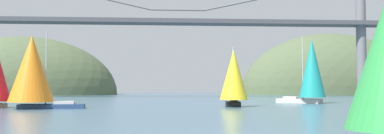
{
  "coord_description": "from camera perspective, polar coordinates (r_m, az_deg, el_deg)",
  "views": [
    {
      "loc": [
        -4.4,
        -23.84,
        2.9
      ],
      "look_at": [
        0.0,
        38.3,
        5.79
      ],
      "focal_mm": 39.66,
      "sensor_mm": 36.0,
      "label": 1
    }
  ],
  "objects": [
    {
      "name": "headland_right",
      "position": [
        171.43,
        18.05,
        -3.5
      ],
      "size": [
        68.95,
        44.0,
        46.62
      ],
      "primitive_type": "ellipsoid",
      "color": "#4C5B3D",
      "rests_on": "ground_plane"
    },
    {
      "name": "sailboat_teal_sail",
      "position": [
        76.55,
        15.71,
        -0.44
      ],
      "size": [
        8.66,
        8.42,
        11.73
      ],
      "color": "#B7B2A8",
      "rests_on": "ground_plane"
    },
    {
      "name": "headland_left",
      "position": [
        166.74,
        -21.76,
        -3.47
      ],
      "size": [
        67.95,
        44.0,
        42.51
      ],
      "primitive_type": "ellipsoid",
      "color": "#4C5B3D",
      "rests_on": "ground_plane"
    },
    {
      "name": "sailboat_yellow_sail",
      "position": [
        61.42,
        5.62,
        -1.31
      ],
      "size": [
        4.41,
        7.29,
        8.74
      ],
      "color": "black",
      "rests_on": "ground_plane"
    },
    {
      "name": "suspension_bridge",
      "position": [
        120.43,
        -1.92,
        6.39
      ],
      "size": [
        142.74,
        6.0,
        45.07
      ],
      "color": "slate",
      "rests_on": "ground_plane"
    },
    {
      "name": "sailboat_orange_sail",
      "position": [
        59.76,
        -20.65,
        -0.42
      ],
      "size": [
        10.19,
        6.41,
        10.3
      ],
      "color": "navy",
      "rests_on": "ground_plane"
    },
    {
      "name": "channel_buoy",
      "position": [
        52.2,
        22.86,
        -5.23
      ],
      "size": [
        1.1,
        1.1,
        2.64
      ],
      "color": "red",
      "rests_on": "ground_plane"
    }
  ]
}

